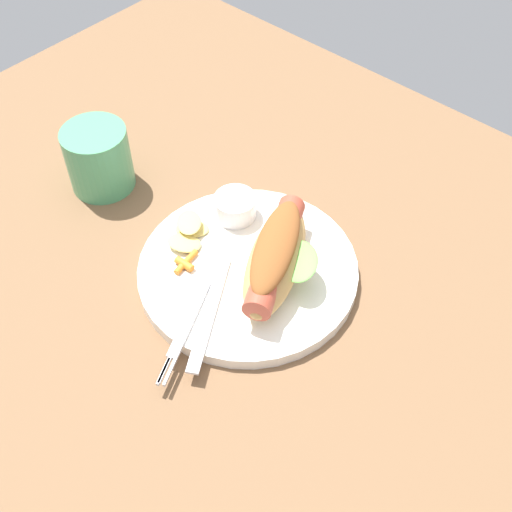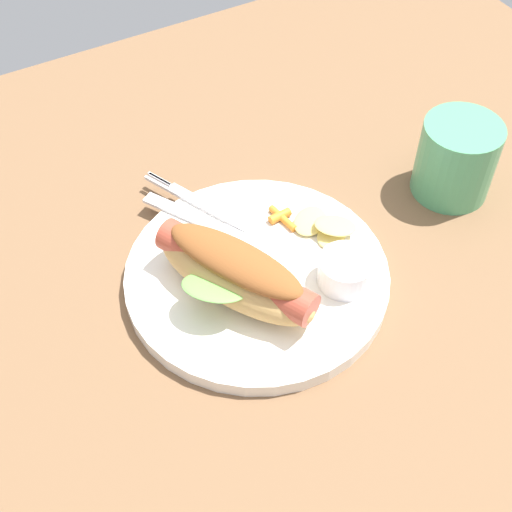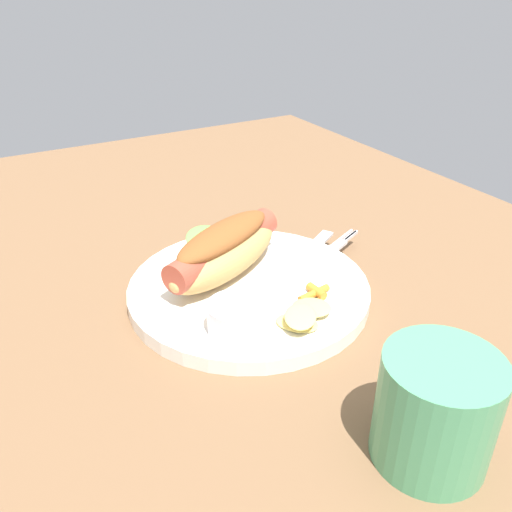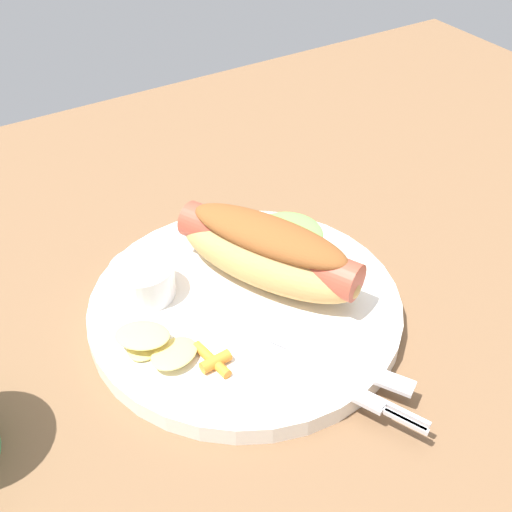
{
  "view_description": "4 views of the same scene",
  "coord_description": "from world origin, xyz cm",
  "px_view_note": "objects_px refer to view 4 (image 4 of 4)",
  "views": [
    {
      "loc": [
        -29.64,
        34.15,
        60.18
      ],
      "look_at": [
        1.12,
        -0.45,
        5.49
      ],
      "focal_mm": 45.83,
      "sensor_mm": 36.0,
      "label": 1
    },
    {
      "loc": [
        -18.2,
        -38.79,
        54.27
      ],
      "look_at": [
        2.39,
        -2.03,
        5.1
      ],
      "focal_mm": 49.53,
      "sensor_mm": 36.0,
      "label": 2
    },
    {
      "loc": [
        44.96,
        -24.13,
        31.55
      ],
      "look_at": [
        3.75,
        -0.68,
        5.14
      ],
      "focal_mm": 37.08,
      "sensor_mm": 36.0,
      "label": 3
    },
    {
      "loc": [
        22.92,
        32.97,
        38.47
      ],
      "look_at": [
        2.43,
        -0.34,
        6.6
      ],
      "focal_mm": 46.17,
      "sensor_mm": 36.0,
      "label": 4
    }
  ],
  "objects_px": {
    "knife": "(315,353)",
    "chips_pile": "(155,344)",
    "plate": "(245,307)",
    "carrot_garnish": "(214,360)",
    "hot_dog": "(265,252)",
    "fork": "(317,375)",
    "sauce_ramekin": "(143,280)"
  },
  "relations": [
    {
      "from": "sauce_ramekin",
      "to": "hot_dog",
      "type": "bearing_deg",
      "value": 158.29
    },
    {
      "from": "sauce_ramekin",
      "to": "chips_pile",
      "type": "relative_size",
      "value": 0.73
    },
    {
      "from": "plate",
      "to": "knife",
      "type": "xyz_separation_m",
      "value": [
        -0.01,
        0.08,
        0.01
      ]
    },
    {
      "from": "chips_pile",
      "to": "knife",
      "type": "bearing_deg",
      "value": 146.32
    },
    {
      "from": "knife",
      "to": "chips_pile",
      "type": "distance_m",
      "value": 0.12
    },
    {
      "from": "fork",
      "to": "sauce_ramekin",
      "type": "bearing_deg",
      "value": -179.08
    },
    {
      "from": "plate",
      "to": "fork",
      "type": "xyz_separation_m",
      "value": [
        -0.0,
        0.1,
        0.01
      ]
    },
    {
      "from": "knife",
      "to": "carrot_garnish",
      "type": "xyz_separation_m",
      "value": [
        0.07,
        -0.03,
        0.0
      ]
    },
    {
      "from": "hot_dog",
      "to": "fork",
      "type": "relative_size",
      "value": 1.15
    },
    {
      "from": "hot_dog",
      "to": "chips_pile",
      "type": "distance_m",
      "value": 0.12
    },
    {
      "from": "hot_dog",
      "to": "fork",
      "type": "bearing_deg",
      "value": -38.77
    },
    {
      "from": "sauce_ramekin",
      "to": "chips_pile",
      "type": "xyz_separation_m",
      "value": [
        0.02,
        0.06,
        -0.01
      ]
    },
    {
      "from": "sauce_ramekin",
      "to": "knife",
      "type": "bearing_deg",
      "value": 122.06
    },
    {
      "from": "hot_dog",
      "to": "chips_pile",
      "type": "relative_size",
      "value": 2.46
    },
    {
      "from": "carrot_garnish",
      "to": "knife",
      "type": "bearing_deg",
      "value": 155.9
    },
    {
      "from": "hot_dog",
      "to": "carrot_garnish",
      "type": "bearing_deg",
      "value": -79.98
    },
    {
      "from": "hot_dog",
      "to": "plate",
      "type": "bearing_deg",
      "value": -90.18
    },
    {
      "from": "plate",
      "to": "carrot_garnish",
      "type": "distance_m",
      "value": 0.07
    },
    {
      "from": "plate",
      "to": "fork",
      "type": "height_order",
      "value": "fork"
    },
    {
      "from": "fork",
      "to": "hot_dog",
      "type": "bearing_deg",
      "value": 143.13
    },
    {
      "from": "plate",
      "to": "carrot_garnish",
      "type": "xyz_separation_m",
      "value": [
        0.06,
        0.05,
        0.01
      ]
    },
    {
      "from": "plate",
      "to": "fork",
      "type": "bearing_deg",
      "value": 91.65
    },
    {
      "from": "plate",
      "to": "chips_pile",
      "type": "xyz_separation_m",
      "value": [
        0.09,
        0.01,
        0.01
      ]
    },
    {
      "from": "knife",
      "to": "hot_dog",
      "type": "bearing_deg",
      "value": 140.94
    },
    {
      "from": "hot_dog",
      "to": "knife",
      "type": "xyz_separation_m",
      "value": [
        0.01,
        0.09,
        -0.03
      ]
    },
    {
      "from": "knife",
      "to": "chips_pile",
      "type": "relative_size",
      "value": 2.14
    },
    {
      "from": "carrot_garnish",
      "to": "sauce_ramekin",
      "type": "bearing_deg",
      "value": -83.27
    },
    {
      "from": "chips_pile",
      "to": "carrot_garnish",
      "type": "bearing_deg",
      "value": 130.68
    },
    {
      "from": "hot_dog",
      "to": "fork",
      "type": "xyz_separation_m",
      "value": [
        0.02,
        0.11,
        -0.03
      ]
    },
    {
      "from": "fork",
      "to": "chips_pile",
      "type": "height_order",
      "value": "chips_pile"
    },
    {
      "from": "carrot_garnish",
      "to": "plate",
      "type": "bearing_deg",
      "value": -139.53
    },
    {
      "from": "plate",
      "to": "knife",
      "type": "height_order",
      "value": "knife"
    }
  ]
}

